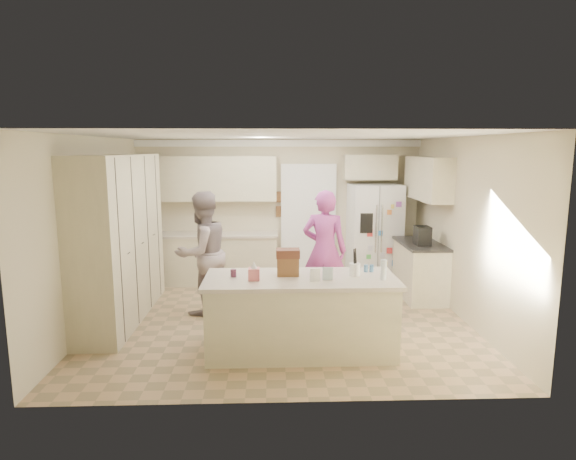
{
  "coord_description": "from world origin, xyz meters",
  "views": [
    {
      "loc": [
        -0.15,
        -6.61,
        2.42
      ],
      "look_at": [
        0.1,
        0.35,
        1.25
      ],
      "focal_mm": 30.0,
      "sensor_mm": 36.0,
      "label": 1
    }
  ],
  "objects_px": {
    "island_base": "(301,316)",
    "teen_girl": "(325,250)",
    "dollhouse_body": "(288,266)",
    "refrigerator": "(374,234)",
    "coffee_maker": "(422,236)",
    "teen_boy": "(202,253)",
    "tissue_box": "(254,274)",
    "utensil_crock": "(355,270)"
  },
  "relations": [
    {
      "from": "coffee_maker",
      "to": "teen_boy",
      "type": "height_order",
      "value": "teen_boy"
    },
    {
      "from": "coffee_maker",
      "to": "dollhouse_body",
      "type": "height_order",
      "value": "coffee_maker"
    },
    {
      "from": "teen_boy",
      "to": "teen_girl",
      "type": "bearing_deg",
      "value": 139.3
    },
    {
      "from": "tissue_box",
      "to": "teen_girl",
      "type": "relative_size",
      "value": 0.08
    },
    {
      "from": "island_base",
      "to": "teen_girl",
      "type": "relative_size",
      "value": 1.2
    },
    {
      "from": "dollhouse_body",
      "to": "refrigerator",
      "type": "bearing_deg",
      "value": 60.54
    },
    {
      "from": "coffee_maker",
      "to": "island_base",
      "type": "height_order",
      "value": "coffee_maker"
    },
    {
      "from": "tissue_box",
      "to": "refrigerator",
      "type": "bearing_deg",
      "value": 56.78
    },
    {
      "from": "refrigerator",
      "to": "dollhouse_body",
      "type": "xyz_separation_m",
      "value": [
        -1.69,
        -2.99,
        0.14
      ]
    },
    {
      "from": "tissue_box",
      "to": "teen_boy",
      "type": "bearing_deg",
      "value": 117.52
    },
    {
      "from": "coffee_maker",
      "to": "dollhouse_body",
      "type": "bearing_deg",
      "value": -140.71
    },
    {
      "from": "island_base",
      "to": "teen_boy",
      "type": "relative_size",
      "value": 1.21
    },
    {
      "from": "refrigerator",
      "to": "island_base",
      "type": "bearing_deg",
      "value": -120.04
    },
    {
      "from": "coffee_maker",
      "to": "dollhouse_body",
      "type": "xyz_separation_m",
      "value": [
        -2.2,
        -1.8,
        -0.03
      ]
    },
    {
      "from": "tissue_box",
      "to": "island_base",
      "type": "bearing_deg",
      "value": 10.3
    },
    {
      "from": "island_base",
      "to": "utensil_crock",
      "type": "relative_size",
      "value": 14.67
    },
    {
      "from": "refrigerator",
      "to": "coffee_maker",
      "type": "xyz_separation_m",
      "value": [
        0.51,
        -1.19,
        0.17
      ]
    },
    {
      "from": "island_base",
      "to": "utensil_crock",
      "type": "distance_m",
      "value": 0.86
    },
    {
      "from": "island_base",
      "to": "teen_boy",
      "type": "bearing_deg",
      "value": 133.0
    },
    {
      "from": "refrigerator",
      "to": "utensil_crock",
      "type": "bearing_deg",
      "value": -109.84
    },
    {
      "from": "coffee_maker",
      "to": "dollhouse_body",
      "type": "relative_size",
      "value": 1.15
    },
    {
      "from": "tissue_box",
      "to": "teen_girl",
      "type": "height_order",
      "value": "teen_girl"
    },
    {
      "from": "coffee_maker",
      "to": "teen_boy",
      "type": "bearing_deg",
      "value": -172.7
    },
    {
      "from": "island_base",
      "to": "teen_girl",
      "type": "bearing_deg",
      "value": 73.77
    },
    {
      "from": "coffee_maker",
      "to": "teen_boy",
      "type": "relative_size",
      "value": 0.16
    },
    {
      "from": "dollhouse_body",
      "to": "teen_boy",
      "type": "bearing_deg",
      "value": 131.7
    },
    {
      "from": "coffee_maker",
      "to": "teen_boy",
      "type": "distance_m",
      "value": 3.45
    },
    {
      "from": "utensil_crock",
      "to": "tissue_box",
      "type": "bearing_deg",
      "value": -172.87
    },
    {
      "from": "coffee_maker",
      "to": "island_base",
      "type": "bearing_deg",
      "value": -137.17
    },
    {
      "from": "dollhouse_body",
      "to": "teen_boy",
      "type": "xyz_separation_m",
      "value": [
        -1.21,
        1.36,
        -0.12
      ]
    },
    {
      "from": "utensil_crock",
      "to": "dollhouse_body",
      "type": "height_order",
      "value": "dollhouse_body"
    },
    {
      "from": "tissue_box",
      "to": "teen_girl",
      "type": "distance_m",
      "value": 1.95
    },
    {
      "from": "utensil_crock",
      "to": "dollhouse_body",
      "type": "xyz_separation_m",
      "value": [
        -0.8,
        0.05,
        0.04
      ]
    },
    {
      "from": "coffee_maker",
      "to": "island_base",
      "type": "relative_size",
      "value": 0.14
    },
    {
      "from": "utensil_crock",
      "to": "teen_boy",
      "type": "relative_size",
      "value": 0.08
    },
    {
      "from": "island_base",
      "to": "dollhouse_body",
      "type": "height_order",
      "value": "dollhouse_body"
    },
    {
      "from": "teen_girl",
      "to": "teen_boy",
      "type": "bearing_deg",
      "value": 18.05
    },
    {
      "from": "island_base",
      "to": "tissue_box",
      "type": "bearing_deg",
      "value": -169.7
    },
    {
      "from": "teen_girl",
      "to": "utensil_crock",
      "type": "bearing_deg",
      "value": 111.9
    },
    {
      "from": "utensil_crock",
      "to": "dollhouse_body",
      "type": "relative_size",
      "value": 0.58
    },
    {
      "from": "utensil_crock",
      "to": "teen_boy",
      "type": "height_order",
      "value": "teen_boy"
    },
    {
      "from": "coffee_maker",
      "to": "teen_boy",
      "type": "xyz_separation_m",
      "value": [
        -3.41,
        -0.44,
        -0.16
      ]
    }
  ]
}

